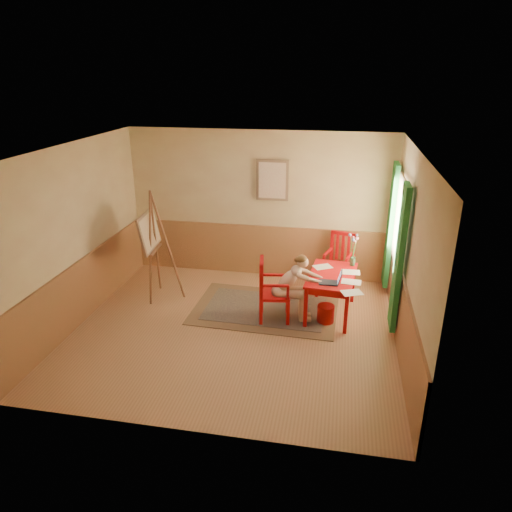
% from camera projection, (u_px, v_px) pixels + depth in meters
% --- Properties ---
extents(room, '(5.04, 4.54, 2.84)m').
position_uv_depth(room, '(232.00, 246.00, 6.85)').
color(room, tan).
rests_on(room, ground).
extents(wainscot, '(5.00, 4.50, 1.00)m').
position_uv_depth(wainscot, '(244.00, 280.00, 7.91)').
color(wainscot, '#B77849').
rests_on(wainscot, room).
extents(window, '(0.12, 2.01, 2.20)m').
position_uv_depth(window, '(396.00, 235.00, 7.46)').
color(window, white).
rests_on(window, room).
extents(wall_portrait, '(0.60, 0.05, 0.76)m').
position_uv_depth(wall_portrait, '(272.00, 180.00, 8.63)').
color(wall_portrait, '#8C6B51').
rests_on(wall_portrait, room).
extents(rug, '(2.45, 1.67, 0.02)m').
position_uv_depth(rug, '(265.00, 309.00, 7.99)').
color(rug, '#8C7251').
rests_on(rug, room).
extents(table, '(0.84, 1.27, 0.72)m').
position_uv_depth(table, '(332.00, 279.00, 7.62)').
color(table, red).
rests_on(table, room).
extents(chair_left, '(0.54, 0.52, 1.04)m').
position_uv_depth(chair_left, '(271.00, 290.00, 7.49)').
color(chair_left, red).
rests_on(chair_left, room).
extents(chair_back, '(0.59, 0.60, 1.06)m').
position_uv_depth(chair_back, '(339.00, 262.00, 8.56)').
color(chair_back, red).
rests_on(chair_back, room).
extents(figure, '(0.86, 0.42, 1.13)m').
position_uv_depth(figure, '(292.00, 285.00, 7.45)').
color(figure, '#D3AB8C').
rests_on(figure, room).
extents(laptop, '(0.35, 0.21, 0.21)m').
position_uv_depth(laptop, '(332.00, 281.00, 7.25)').
color(laptop, '#1E2338').
rests_on(laptop, table).
extents(papers, '(0.84, 1.23, 0.00)m').
position_uv_depth(papers, '(344.00, 278.00, 7.45)').
color(papers, white).
rests_on(papers, table).
extents(vase, '(0.19, 0.28, 0.55)m').
position_uv_depth(vase, '(353.00, 251.00, 7.85)').
color(vase, '#3F724C').
rests_on(vase, table).
extents(wastebasket, '(0.34, 0.34, 0.29)m').
position_uv_depth(wastebasket, '(326.00, 314.00, 7.54)').
color(wastebasket, '#B3120F').
rests_on(wastebasket, room).
extents(easel, '(0.68, 0.87, 1.95)m').
position_uv_depth(easel, '(151.00, 236.00, 8.04)').
color(easel, brown).
rests_on(easel, room).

